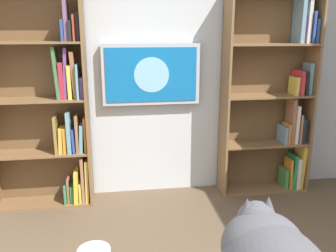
{
  "coord_description": "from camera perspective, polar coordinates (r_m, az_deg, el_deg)",
  "views": [
    {
      "loc": [
        0.39,
        1.31,
        1.66
      ],
      "look_at": [
        0.04,
        -1.07,
        1.01
      ],
      "focal_mm": 38.34,
      "sensor_mm": 36.0,
      "label": 1
    }
  ],
  "objects": [
    {
      "name": "wall_mounted_tv",
      "position": [
        3.5,
        -2.68,
        8.18
      ],
      "size": [
        0.95,
        0.07,
        0.59
      ],
      "color": "#B7B7BC"
    },
    {
      "name": "bookshelf_right",
      "position": [
        3.5,
        -18.16,
        2.87
      ],
      "size": [
        0.92,
        0.28,
        2.07
      ],
      "color": "brown",
      "rests_on": "ground"
    },
    {
      "name": "bookshelf_left",
      "position": [
        3.81,
        16.99,
        3.84
      ],
      "size": [
        0.91,
        0.28,
        2.03
      ],
      "color": "brown",
      "rests_on": "ground"
    },
    {
      "name": "wall_back",
      "position": [
        3.58,
        -2.08,
        10.21
      ],
      "size": [
        4.52,
        0.06,
        2.7
      ],
      "primitive_type": "cube",
      "color": "silver",
      "rests_on": "ground"
    }
  ]
}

